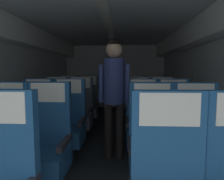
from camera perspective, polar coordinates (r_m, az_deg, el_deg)
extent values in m
cube|color=#23282D|center=(3.43, -1.39, -15.83)|extent=(3.50, 7.18, 0.02)
cube|color=silver|center=(3.71, -27.77, 1.88)|extent=(0.08, 6.78, 2.09)
cube|color=silver|center=(3.49, 26.71, 1.73)|extent=(0.08, 6.78, 2.09)
cube|color=silver|center=(3.30, -1.48, 20.46)|extent=(3.38, 6.78, 0.06)
cube|color=#B6BBBB|center=(6.60, 0.80, 3.95)|extent=(3.38, 0.06, 2.09)
cube|color=white|center=(3.67, -25.89, 14.89)|extent=(0.28, 6.50, 0.36)
cube|color=white|center=(3.47, 24.52, 15.51)|extent=(0.28, 6.50, 0.36)
cube|color=white|center=(3.29, -1.48, 19.79)|extent=(0.12, 6.10, 0.02)
cylinder|color=white|center=(4.10, 22.35, 3.00)|extent=(0.01, 0.26, 0.26)
cylinder|color=white|center=(5.39, 17.57, 3.73)|extent=(0.01, 0.26, 0.26)
cube|color=navy|center=(1.51, -28.79, -12.69)|extent=(0.45, 0.09, 0.68)
cube|color=navy|center=(1.32, 15.54, -14.83)|extent=(0.45, 0.09, 0.68)
cube|color=silver|center=(1.22, 16.31, -5.47)|extent=(0.36, 0.01, 0.20)
cube|color=navy|center=(2.39, -29.31, -17.49)|extent=(0.45, 0.48, 0.23)
cube|color=navy|center=(2.42, -27.38, -5.89)|extent=(0.45, 0.09, 0.68)
cube|color=#28282D|center=(2.21, -24.76, -13.48)|extent=(0.05, 0.40, 0.06)
cube|color=silver|center=(2.34, -28.21, -0.62)|extent=(0.36, 0.01, 0.20)
cube|color=navy|center=(2.21, -18.90, -18.98)|extent=(0.45, 0.48, 0.23)
cube|color=navy|center=(2.24, -17.42, -6.38)|extent=(0.45, 0.09, 0.68)
cube|color=#28282D|center=(2.06, -13.38, -14.50)|extent=(0.05, 0.40, 0.06)
cube|color=#28282D|center=(2.22, -24.36, -13.41)|extent=(0.05, 0.40, 0.06)
cube|color=silver|center=(2.16, -18.03, -0.69)|extent=(0.36, 0.01, 0.20)
cube|color=navy|center=(2.18, 23.68, -19.48)|extent=(0.45, 0.48, 0.23)
cube|color=navy|center=(2.21, 22.36, -6.70)|extent=(0.45, 0.09, 0.68)
cube|color=#28282D|center=(2.19, 29.30, -13.90)|extent=(0.05, 0.40, 0.06)
cube|color=#28282D|center=(2.04, 18.10, -14.88)|extent=(0.05, 0.40, 0.06)
cube|color=silver|center=(2.13, 23.01, -0.95)|extent=(0.36, 0.01, 0.20)
cube|color=navy|center=(2.07, 11.70, -20.56)|extent=(0.45, 0.48, 0.23)
cube|color=navy|center=(2.10, 11.13, -7.03)|extent=(0.45, 0.09, 0.68)
cube|color=#28282D|center=(2.03, 18.01, -14.98)|extent=(0.05, 0.40, 0.06)
cube|color=#28282D|center=(1.96, 5.41, -15.42)|extent=(0.05, 0.40, 0.06)
cube|color=silver|center=(2.01, 11.45, -0.97)|extent=(0.36, 0.01, 0.20)
cube|color=#38383D|center=(3.15, -21.02, -15.82)|extent=(0.16, 0.17, 0.23)
cube|color=navy|center=(3.08, -21.18, -11.88)|extent=(0.45, 0.48, 0.23)
cube|color=navy|center=(3.15, -20.03, -2.99)|extent=(0.45, 0.09, 0.68)
cube|color=#28282D|center=(2.95, -17.48, -8.44)|extent=(0.05, 0.40, 0.06)
cube|color=#28282D|center=(3.12, -24.94, -7.93)|extent=(0.05, 0.40, 0.06)
cube|color=silver|center=(3.08, -20.52, 1.08)|extent=(0.36, 0.01, 0.20)
cube|color=#38383D|center=(2.99, -12.67, -16.77)|extent=(0.16, 0.17, 0.23)
cube|color=navy|center=(2.91, -12.77, -12.63)|extent=(0.45, 0.48, 0.23)
cube|color=navy|center=(2.99, -11.96, -3.22)|extent=(0.45, 0.09, 0.68)
cube|color=#28282D|center=(2.81, -8.61, -8.93)|extent=(0.05, 0.40, 0.06)
cube|color=#28282D|center=(2.92, -16.95, -8.54)|extent=(0.05, 0.40, 0.06)
cube|color=silver|center=(2.92, -12.29, 1.07)|extent=(0.36, 0.01, 0.20)
cube|color=#38383D|center=(3.00, 17.50, -16.87)|extent=(0.16, 0.17, 0.23)
cube|color=navy|center=(2.92, 17.64, -12.74)|extent=(0.45, 0.48, 0.23)
cube|color=navy|center=(3.00, 16.95, -3.33)|extent=(0.45, 0.09, 0.68)
cube|color=#28282D|center=(2.92, 21.86, -8.70)|extent=(0.05, 0.40, 0.06)
cube|color=#28282D|center=(2.82, 13.50, -8.99)|extent=(0.05, 0.40, 0.06)
cube|color=silver|center=(2.93, 17.31, 0.95)|extent=(0.36, 0.01, 0.20)
cube|color=#38383D|center=(2.92, 8.88, -17.30)|extent=(0.16, 0.17, 0.23)
cube|color=navy|center=(2.84, 8.96, -13.07)|extent=(0.45, 0.48, 0.23)
cube|color=navy|center=(2.92, 8.69, -3.39)|extent=(0.45, 0.09, 0.68)
cube|color=#28282D|center=(2.81, 13.42, -9.01)|extent=(0.05, 0.40, 0.06)
cube|color=#28282D|center=(2.76, 4.55, -9.12)|extent=(0.05, 0.40, 0.06)
cube|color=silver|center=(2.84, 8.86, 1.01)|extent=(0.36, 0.01, 0.20)
cube|color=#38383D|center=(3.88, -15.97, -11.54)|extent=(0.16, 0.17, 0.23)
cube|color=#4C5666|center=(3.82, -16.07, -8.29)|extent=(0.45, 0.48, 0.23)
cube|color=#4C5666|center=(3.92, -15.33, -1.19)|extent=(0.45, 0.09, 0.68)
cube|color=#28282D|center=(3.71, -13.02, -5.39)|extent=(0.05, 0.40, 0.06)
cube|color=#28282D|center=(3.85, -19.18, -5.17)|extent=(0.05, 0.40, 0.06)
cube|color=silver|center=(3.86, -15.64, 2.10)|extent=(0.36, 0.01, 0.20)
cube|color=#38383D|center=(3.74, -9.36, -12.04)|extent=(0.16, 0.17, 0.23)
cube|color=#4C5666|center=(3.68, -9.42, -8.67)|extent=(0.45, 0.48, 0.23)
cube|color=#4C5666|center=(3.79, -8.91, -1.30)|extent=(0.45, 0.09, 0.68)
cube|color=#28282D|center=(3.60, -6.13, -5.64)|extent=(0.05, 0.40, 0.06)
cube|color=#28282D|center=(3.69, -12.74, -5.47)|extent=(0.05, 0.40, 0.06)
cube|color=silver|center=(3.72, -9.11, 2.11)|extent=(0.36, 0.01, 0.20)
cube|color=#38383D|center=(3.73, 14.47, -12.21)|extent=(0.16, 0.17, 0.23)
cube|color=#4C5666|center=(3.67, 14.56, -8.83)|extent=(0.45, 0.48, 0.23)
cube|color=#4C5666|center=(3.77, 14.14, -1.42)|extent=(0.45, 0.09, 0.68)
cube|color=#28282D|center=(3.67, 17.93, -5.65)|extent=(0.05, 0.40, 0.06)
cube|color=#28282D|center=(3.59, 11.28, -5.75)|extent=(0.05, 0.40, 0.06)
cube|color=silver|center=(3.71, 14.37, 1.99)|extent=(0.36, 0.01, 0.20)
cube|color=#38383D|center=(3.68, 7.42, -12.33)|extent=(0.16, 0.17, 0.23)
cube|color=#4C5666|center=(3.62, 7.47, -8.90)|extent=(0.45, 0.48, 0.23)
cube|color=#4C5666|center=(3.72, 7.32, -1.39)|extent=(0.45, 0.09, 0.68)
cube|color=#28282D|center=(3.60, 10.93, -5.72)|extent=(0.05, 0.40, 0.06)
cube|color=#28282D|center=(3.56, 4.06, -5.74)|extent=(0.05, 0.40, 0.06)
cube|color=silver|center=(3.66, 7.42, 2.07)|extent=(0.36, 0.01, 0.20)
cube|color=#38383D|center=(4.62, -12.71, -8.67)|extent=(0.16, 0.17, 0.23)
cube|color=#4C5666|center=(4.57, -12.77, -5.91)|extent=(0.45, 0.48, 0.23)
cube|color=#4C5666|center=(4.69, -12.25, -0.01)|extent=(0.45, 0.09, 0.68)
cube|color=#28282D|center=(4.48, -10.19, -3.44)|extent=(0.05, 0.40, 0.06)
cube|color=#28282D|center=(4.59, -15.40, -3.33)|extent=(0.05, 0.40, 0.06)
cube|color=silver|center=(4.62, -12.46, 2.75)|extent=(0.36, 0.01, 0.20)
cube|color=#38383D|center=(4.54, -7.01, -8.84)|extent=(0.16, 0.17, 0.23)
cube|color=#4C5666|center=(4.48, -7.04, -6.03)|extent=(0.45, 0.48, 0.23)
cube|color=#4C5666|center=(4.61, -6.69, -0.02)|extent=(0.45, 0.09, 0.68)
cube|color=#28282D|center=(4.42, -4.33, -3.50)|extent=(0.05, 0.40, 0.06)
cube|color=#28282D|center=(4.49, -9.77, -3.41)|extent=(0.05, 0.40, 0.06)
cube|color=silver|center=(4.54, -6.83, 2.79)|extent=(0.36, 0.01, 0.20)
cube|color=#38383D|center=(4.51, 12.38, -9.00)|extent=(0.16, 0.17, 0.23)
cube|color=#4C5666|center=(4.46, 12.45, -6.18)|extent=(0.45, 0.48, 0.23)
cube|color=#4C5666|center=(4.58, 12.17, -0.14)|extent=(0.45, 0.09, 0.68)
cube|color=#28282D|center=(4.47, 15.22, -3.58)|extent=(0.05, 0.40, 0.06)
cube|color=#28282D|center=(4.39, 9.75, -3.61)|extent=(0.05, 0.40, 0.06)
cube|color=silver|center=(4.52, 12.32, 2.68)|extent=(0.36, 0.01, 0.20)
cube|color=#38383D|center=(4.48, 6.59, -9.01)|extent=(0.16, 0.17, 0.23)
cube|color=#4C5666|center=(4.43, 6.62, -6.16)|extent=(0.45, 0.48, 0.23)
cube|color=#4C5666|center=(4.55, 6.53, -0.08)|extent=(0.45, 0.09, 0.68)
cube|color=#28282D|center=(4.41, 9.43, -3.56)|extent=(0.05, 0.40, 0.06)
cube|color=#28282D|center=(4.39, 3.86, -3.56)|extent=(0.05, 0.40, 0.06)
cube|color=silver|center=(4.49, 6.60, 2.76)|extent=(0.36, 0.01, 0.20)
cylinder|color=black|center=(2.86, -1.04, -11.70)|extent=(0.11, 0.11, 0.79)
cylinder|color=black|center=(2.85, 2.23, -11.74)|extent=(0.11, 0.11, 0.79)
cylinder|color=navy|center=(2.73, 0.61, 2.55)|extent=(0.28, 0.28, 0.62)
cylinder|color=navy|center=(2.74, -3.15, 1.91)|extent=(0.07, 0.07, 0.53)
cylinder|color=navy|center=(2.73, 4.39, 1.88)|extent=(0.07, 0.07, 0.53)
sphere|color=tan|center=(2.74, 0.62, 11.62)|extent=(0.22, 0.22, 0.22)
sphere|color=black|center=(2.74, 0.62, 12.55)|extent=(0.19, 0.19, 0.19)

